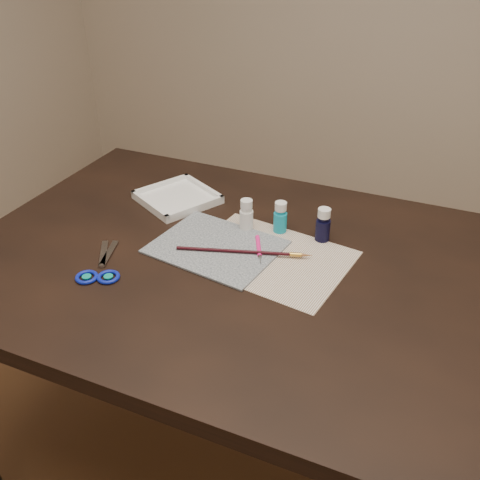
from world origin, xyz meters
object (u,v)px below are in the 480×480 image
at_px(paper, 269,257).
at_px(canvas, 216,247).
at_px(palette_tray, 177,197).
at_px(paint_bottle_cyan, 280,217).
at_px(paint_bottle_navy, 323,225).
at_px(paint_bottle_white, 246,215).
at_px(scissors, 100,261).

distance_m(paper, canvas, 0.13).
bearing_deg(palette_tray, paint_bottle_cyan, -7.84).
relative_size(canvas, paint_bottle_navy, 3.34).
bearing_deg(paint_bottle_cyan, palette_tray, 172.16).
height_order(paper, paint_bottle_white, paint_bottle_white).
distance_m(paint_bottle_white, paint_bottle_cyan, 0.08).
xyz_separation_m(scissors, palette_tray, (0.01, 0.34, 0.01)).
xyz_separation_m(canvas, palette_tray, (-0.20, 0.18, 0.01)).
bearing_deg(palette_tray, canvas, -41.08).
bearing_deg(paint_bottle_white, canvas, -106.76).
relative_size(paper, paint_bottle_cyan, 4.38).
bearing_deg(paint_bottle_cyan, paint_bottle_white, -162.87).
bearing_deg(palette_tray, scissors, -92.21).
bearing_deg(paint_bottle_cyan, scissors, -137.95).
distance_m(paint_bottle_white, palette_tray, 0.25).
relative_size(canvas, palette_tray, 1.54).
bearing_deg(scissors, palette_tray, -33.36).
height_order(paint_bottle_cyan, paint_bottle_navy, paint_bottle_navy).
height_order(paint_bottle_cyan, palette_tray, paint_bottle_cyan).
bearing_deg(canvas, palette_tray, 138.92).
bearing_deg(paint_bottle_navy, canvas, -148.56).
bearing_deg(paper, paint_bottle_cyan, 97.99).
xyz_separation_m(paper, paint_bottle_navy, (0.09, 0.12, 0.04)).
bearing_deg(paint_bottle_white, scissors, -132.42).
distance_m(paint_bottle_cyan, palette_tray, 0.32).
height_order(paint_bottle_white, paint_bottle_cyan, paint_bottle_white).
relative_size(scissors, palette_tray, 1.05).
bearing_deg(paint_bottle_navy, scissors, -145.65).
bearing_deg(paper, scissors, -153.23).
distance_m(paper, scissors, 0.39).
xyz_separation_m(paper, canvas, (-0.13, -0.01, 0.00)).
relative_size(paper, palette_tray, 1.92).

